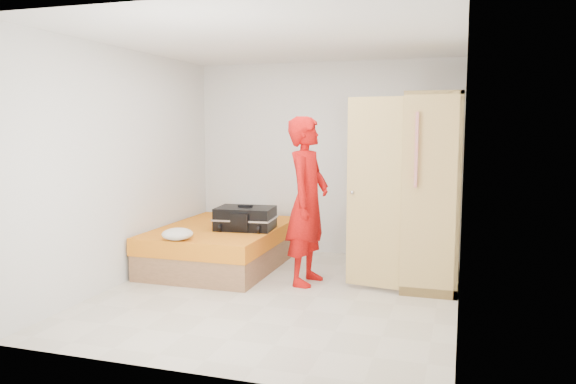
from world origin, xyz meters
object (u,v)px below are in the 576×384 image
(wardrobe, at_px, (429,195))
(person, at_px, (308,201))
(bed, at_px, (222,246))
(suitcase, at_px, (245,218))
(round_cushion, at_px, (178,234))

(wardrobe, height_order, person, wardrobe)
(bed, xyz_separation_m, wardrobe, (2.50, -0.04, 0.75))
(wardrobe, relative_size, suitcase, 2.84)
(wardrobe, bearing_deg, suitcase, -178.74)
(suitcase, bearing_deg, person, -26.24)
(suitcase, xyz_separation_m, round_cushion, (-0.48, -0.81, -0.07))
(bed, xyz_separation_m, round_cushion, (-0.13, -0.90, 0.31))
(bed, height_order, suitcase, suitcase)
(bed, height_order, round_cushion, round_cushion)
(wardrobe, relative_size, round_cushion, 6.11)
(wardrobe, bearing_deg, round_cushion, -161.88)
(suitcase, bearing_deg, bed, 160.95)
(bed, distance_m, person, 1.46)
(bed, bearing_deg, person, -19.08)
(wardrobe, height_order, round_cushion, wardrobe)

